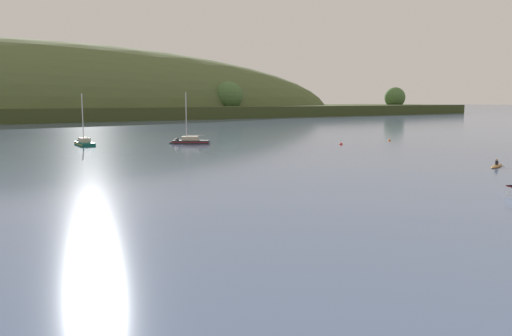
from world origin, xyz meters
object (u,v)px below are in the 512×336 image
sailboat_midwater_white (84,144)px  mooring_buoy_far_upstream (341,144)px  sailboat_near_mooring (186,142)px  canoe_with_paddler (497,166)px  mooring_buoy_off_fishing_boat (389,141)px

sailboat_midwater_white → mooring_buoy_far_upstream: size_ratio=14.47×
sailboat_near_mooring → sailboat_midwater_white: 16.54m
canoe_with_paddler → mooring_buoy_far_upstream: bearing=59.6°
canoe_with_paddler → mooring_buoy_far_upstream: size_ratio=6.20×
sailboat_midwater_white → canoe_with_paddler: bearing=-147.4°
sailboat_near_mooring → canoe_with_paddler: (19.05, -44.90, -0.13)m
sailboat_near_mooring → mooring_buoy_far_upstream: sailboat_near_mooring is taller
canoe_with_paddler → mooring_buoy_far_upstream: canoe_with_paddler is taller
sailboat_near_mooring → sailboat_midwater_white: size_ratio=1.03×
canoe_with_paddler → sailboat_midwater_white: bearing=99.9°
sailboat_near_mooring → mooring_buoy_far_upstream: (21.98, -13.76, -0.23)m
sailboat_near_mooring → canoe_with_paddler: size_ratio=2.40×
sailboat_midwater_white → mooring_buoy_far_upstream: sailboat_midwater_white is taller
sailboat_midwater_white → mooring_buoy_off_fishing_boat: (50.29, -16.81, -0.20)m
sailboat_midwater_white → canoe_with_paddler: 60.84m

